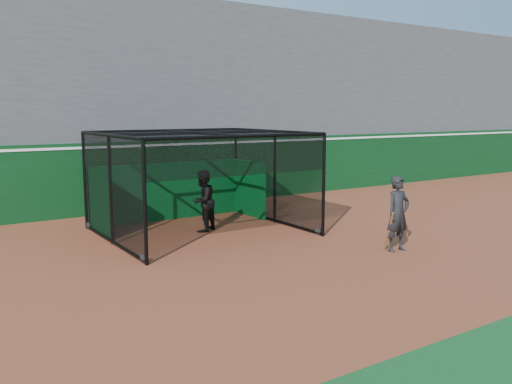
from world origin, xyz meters
TOP-DOWN VIEW (x-y plane):
  - ground at (0.00, 0.00)m, footprint 120.00×120.00m
  - outfield_wall at (0.00, 8.50)m, footprint 50.00×0.50m
  - grandstand at (0.00, 12.27)m, footprint 50.00×7.85m
  - batting_cage at (0.15, 3.98)m, footprint 5.47×4.91m
  - batter at (0.26, 4.04)m, footprint 1.13×1.06m
  - on_deck_player at (3.38, -0.74)m, footprint 0.72×0.48m

SIDE VIEW (x-z plane):
  - ground at x=0.00m, z-range 0.00..0.00m
  - batter at x=0.26m, z-range 0.00..1.85m
  - on_deck_player at x=3.38m, z-range 0.00..1.94m
  - outfield_wall at x=0.00m, z-range 0.04..2.54m
  - batting_cage at x=0.15m, z-range 0.00..2.94m
  - grandstand at x=0.00m, z-range 0.00..8.95m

